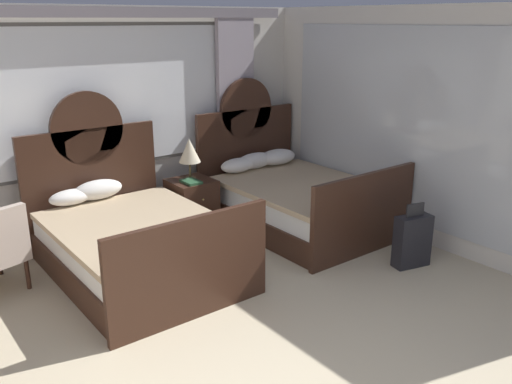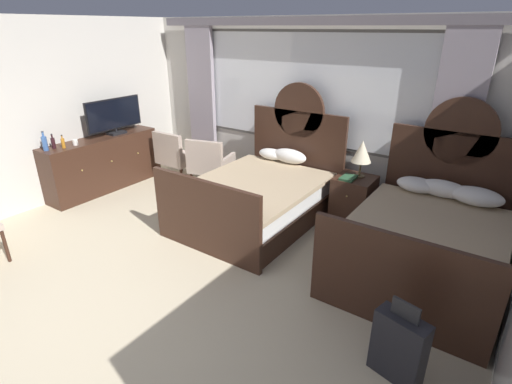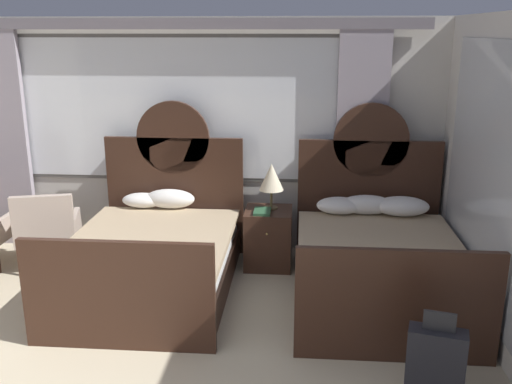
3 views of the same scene
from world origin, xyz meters
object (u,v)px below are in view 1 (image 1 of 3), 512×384
(bed_near_window, at_px, (134,241))
(suitcase_on_floor, at_px, (412,241))
(book_on_nightstand, at_px, (191,182))
(bed_near_mirror, at_px, (294,198))
(table_lamp_on_nightstand, at_px, (189,151))
(nightstand_between_beds, at_px, (192,205))

(bed_near_window, bearing_deg, suitcase_on_floor, -34.38)
(bed_near_window, xyz_separation_m, book_on_nightstand, (1.05, 0.58, 0.31))
(book_on_nightstand, xyz_separation_m, suitcase_on_floor, (1.37, -2.24, -0.38))
(bed_near_mirror, height_order, table_lamp_on_nightstand, bed_near_mirror)
(bed_near_mirror, height_order, nightstand_between_beds, bed_near_mirror)
(bed_near_mirror, distance_m, table_lamp_on_nightstand, 1.46)
(bed_near_window, height_order, suitcase_on_floor, bed_near_window)
(bed_near_mirror, relative_size, table_lamp_on_nightstand, 4.41)
(book_on_nightstand, bearing_deg, bed_near_mirror, -25.73)
(table_lamp_on_nightstand, bearing_deg, suitcase_on_floor, -61.94)
(table_lamp_on_nightstand, xyz_separation_m, suitcase_on_floor, (1.28, -2.41, -0.72))
(nightstand_between_beds, relative_size, book_on_nightstand, 2.51)
(bed_near_mirror, relative_size, nightstand_between_beds, 3.44)
(suitcase_on_floor, bearing_deg, nightstand_between_beds, 119.18)
(bed_near_mirror, bearing_deg, suitcase_on_floor, -83.35)
(bed_near_window, xyz_separation_m, table_lamp_on_nightstand, (1.14, 0.75, 0.65))
(nightstand_between_beds, xyz_separation_m, table_lamp_on_nightstand, (0.03, 0.06, 0.68))
(bed_near_mirror, bearing_deg, book_on_nightstand, 154.27)
(bed_near_mirror, relative_size, book_on_nightstand, 8.63)
(bed_near_window, distance_m, nightstand_between_beds, 1.31)
(table_lamp_on_nightstand, distance_m, book_on_nightstand, 0.39)
(bed_near_window, relative_size, bed_near_mirror, 1.00)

